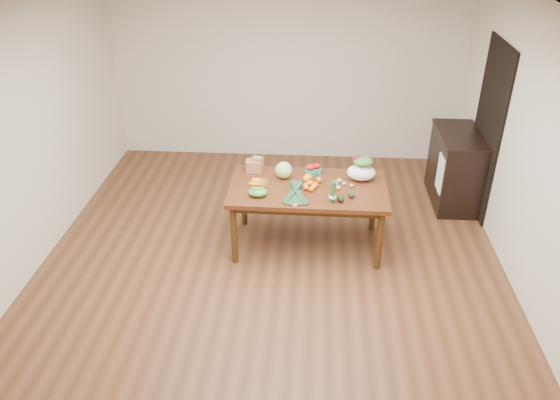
# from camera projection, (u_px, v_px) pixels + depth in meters

# --- Properties ---
(floor) EXTENTS (6.00, 6.00, 0.00)m
(floor) POSITION_uv_depth(u_px,v_px,m) (270.00, 273.00, 5.79)
(floor) COLOR brown
(floor) RESTS_ON ground
(ceiling) EXTENTS (5.00, 6.00, 0.02)m
(ceiling) POSITION_uv_depth(u_px,v_px,m) (267.00, 9.00, 4.46)
(ceiling) COLOR white
(ceiling) RESTS_ON room_walls
(room_walls) EXTENTS (5.02, 6.02, 2.70)m
(room_walls) POSITION_uv_depth(u_px,v_px,m) (269.00, 158.00, 5.13)
(room_walls) COLOR beige
(room_walls) RESTS_ON floor
(dining_table) EXTENTS (1.70, 0.95, 0.75)m
(dining_table) POSITION_uv_depth(u_px,v_px,m) (307.00, 216.00, 6.09)
(dining_table) COLOR #4E2412
(dining_table) RESTS_ON floor
(doorway_dark) EXTENTS (0.02, 1.00, 2.10)m
(doorway_dark) POSITION_uv_depth(u_px,v_px,m) (487.00, 130.00, 6.51)
(doorway_dark) COLOR black
(doorway_dark) RESTS_ON floor
(cabinet) EXTENTS (0.52, 1.02, 0.94)m
(cabinet) POSITION_uv_depth(u_px,v_px,m) (455.00, 168.00, 6.93)
(cabinet) COLOR black
(cabinet) RESTS_ON floor
(dish_towel) EXTENTS (0.02, 0.28, 0.45)m
(dish_towel) POSITION_uv_depth(u_px,v_px,m) (440.00, 174.00, 6.62)
(dish_towel) COLOR white
(dish_towel) RESTS_ON cabinet
(paper_bag) EXTENTS (0.24, 0.20, 0.17)m
(paper_bag) POSITION_uv_depth(u_px,v_px,m) (254.00, 165.00, 6.19)
(paper_bag) COLOR olive
(paper_bag) RESTS_ON dining_table
(cabbage) EXTENTS (0.19, 0.19, 0.19)m
(cabbage) POSITION_uv_depth(u_px,v_px,m) (284.00, 170.00, 6.04)
(cabbage) COLOR #BAD67B
(cabbage) RESTS_ON dining_table
(strawberry_basket_a) EXTENTS (0.11, 0.11, 0.10)m
(strawberry_basket_a) POSITION_uv_depth(u_px,v_px,m) (310.00, 171.00, 6.13)
(strawberry_basket_a) COLOR red
(strawberry_basket_a) RESTS_ON dining_table
(strawberry_basket_b) EXTENTS (0.10, 0.10, 0.09)m
(strawberry_basket_b) POSITION_uv_depth(u_px,v_px,m) (316.00, 169.00, 6.17)
(strawberry_basket_b) COLOR #AF100B
(strawberry_basket_b) RESTS_ON dining_table
(orange_a) EXTENTS (0.08, 0.08, 0.08)m
(orange_a) POSITION_uv_depth(u_px,v_px,m) (306.00, 179.00, 5.98)
(orange_a) COLOR #FFA30F
(orange_a) RESTS_ON dining_table
(orange_b) EXTENTS (0.09, 0.09, 0.09)m
(orange_b) POSITION_uv_depth(u_px,v_px,m) (308.00, 178.00, 5.99)
(orange_b) COLOR orange
(orange_b) RESTS_ON dining_table
(orange_c) EXTENTS (0.07, 0.07, 0.07)m
(orange_c) POSITION_uv_depth(u_px,v_px,m) (319.00, 180.00, 5.97)
(orange_c) COLOR orange
(orange_c) RESTS_ON dining_table
(mandarin_cluster) EXTENTS (0.18, 0.18, 0.10)m
(mandarin_cluster) POSITION_uv_depth(u_px,v_px,m) (310.00, 184.00, 5.85)
(mandarin_cluster) COLOR orange
(mandarin_cluster) RESTS_ON dining_table
(carrots) EXTENTS (0.22, 0.19, 0.03)m
(carrots) POSITION_uv_depth(u_px,v_px,m) (260.00, 182.00, 5.97)
(carrots) COLOR #FF9C15
(carrots) RESTS_ON dining_table
(snap_pea_bag) EXTENTS (0.20, 0.15, 0.09)m
(snap_pea_bag) POSITION_uv_depth(u_px,v_px,m) (258.00, 192.00, 5.70)
(snap_pea_bag) COLOR green
(snap_pea_bag) RESTS_ON dining_table
(kale_bunch) EXTENTS (0.32, 0.40, 0.16)m
(kale_bunch) POSITION_uv_depth(u_px,v_px,m) (296.00, 194.00, 5.59)
(kale_bunch) COLOR #163119
(kale_bunch) RESTS_ON dining_table
(asparagus_bundle) EXTENTS (0.08, 0.12, 0.26)m
(asparagus_bundle) POSITION_uv_depth(u_px,v_px,m) (333.00, 192.00, 5.55)
(asparagus_bundle) COLOR #53883E
(asparagus_bundle) RESTS_ON dining_table
(potato_a) EXTENTS (0.05, 0.04, 0.04)m
(potato_a) POSITION_uv_depth(u_px,v_px,m) (336.00, 184.00, 5.92)
(potato_a) COLOR tan
(potato_a) RESTS_ON dining_table
(potato_b) EXTENTS (0.06, 0.05, 0.05)m
(potato_b) POSITION_uv_depth(u_px,v_px,m) (338.00, 188.00, 5.83)
(potato_b) COLOR tan
(potato_b) RESTS_ON dining_table
(potato_c) EXTENTS (0.05, 0.04, 0.04)m
(potato_c) POSITION_uv_depth(u_px,v_px,m) (344.00, 183.00, 5.93)
(potato_c) COLOR #DDCE7F
(potato_c) RESTS_ON dining_table
(potato_d) EXTENTS (0.05, 0.05, 0.05)m
(potato_d) POSITION_uv_depth(u_px,v_px,m) (339.00, 181.00, 5.98)
(potato_d) COLOR #D6C77B
(potato_d) RESTS_ON dining_table
(potato_e) EXTENTS (0.05, 0.04, 0.04)m
(potato_e) POSITION_uv_depth(u_px,v_px,m) (352.00, 186.00, 5.89)
(potato_e) COLOR tan
(potato_e) RESTS_ON dining_table
(avocado_a) EXTENTS (0.10, 0.12, 0.07)m
(avocado_a) POSITION_uv_depth(u_px,v_px,m) (340.00, 198.00, 5.61)
(avocado_a) COLOR black
(avocado_a) RESTS_ON dining_table
(avocado_b) EXTENTS (0.09, 0.11, 0.06)m
(avocado_b) POSITION_uv_depth(u_px,v_px,m) (351.00, 195.00, 5.68)
(avocado_b) COLOR black
(avocado_b) RESTS_ON dining_table
(salad_bag) EXTENTS (0.32, 0.24, 0.25)m
(salad_bag) POSITION_uv_depth(u_px,v_px,m) (361.00, 170.00, 5.99)
(salad_bag) COLOR white
(salad_bag) RESTS_ON dining_table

